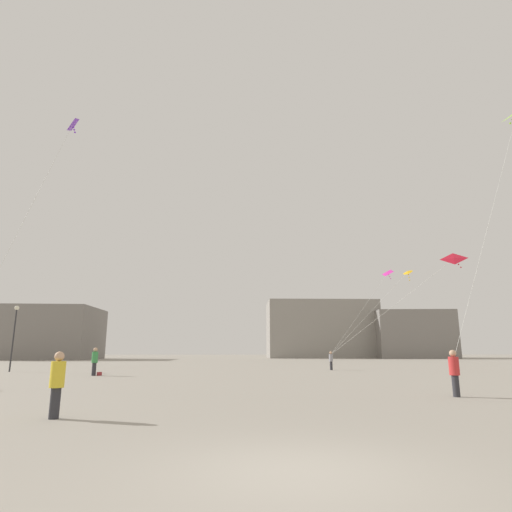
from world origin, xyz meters
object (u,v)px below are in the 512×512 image
(kite_crimson_delta, at_px, (451,261))
(kite_magenta_delta, at_px, (386,275))
(building_right_hall, at_px, (407,335))
(person_in_grey, at_px, (331,360))
(kite_violet_delta, at_px, (70,130))
(person_in_red, at_px, (454,371))
(lamppost_west, at_px, (15,327))
(kite_amber_diamond, at_px, (406,274))
(person_in_yellow, at_px, (57,381))
(handbag_beside_flyer, at_px, (99,374))
(building_left_hall, at_px, (42,333))
(person_in_green, at_px, (95,360))
(building_centre_hall, at_px, (320,330))

(kite_crimson_delta, bearing_deg, kite_magenta_delta, 92.77)
(kite_crimson_delta, height_order, building_right_hall, building_right_hall)
(building_right_hall, bearing_deg, person_in_grey, -117.50)
(kite_violet_delta, bearing_deg, person_in_grey, 41.22)
(person_in_red, height_order, kite_crimson_delta, kite_crimson_delta)
(lamppost_west, bearing_deg, person_in_red, -36.44)
(building_right_hall, bearing_deg, kite_amber_diamond, -111.13)
(person_in_yellow, distance_m, kite_crimson_delta, 27.96)
(building_right_hall, height_order, handbag_beside_flyer, building_right_hall)
(kite_crimson_delta, distance_m, kite_amber_diamond, 5.04)
(kite_magenta_delta, height_order, building_right_hall, kite_magenta_delta)
(kite_magenta_delta, distance_m, building_left_hall, 64.39)
(kite_magenta_delta, relative_size, kite_violet_delta, 0.63)
(kite_violet_delta, relative_size, building_left_hall, 0.68)
(person_in_green, height_order, lamppost_west, lamppost_west)
(person_in_green, xyz_separation_m, kite_magenta_delta, (24.59, 11.52, 8.08))
(person_in_grey, relative_size, kite_violet_delta, 0.12)
(kite_magenta_delta, bearing_deg, building_centre_hall, 86.66)
(person_in_red, distance_m, building_left_hall, 78.42)
(person_in_yellow, relative_size, person_in_red, 0.98)
(building_centre_hall, bearing_deg, person_in_yellow, -105.25)
(kite_amber_diamond, relative_size, building_left_hall, 0.36)
(kite_crimson_delta, bearing_deg, person_in_yellow, -137.87)
(kite_magenta_delta, distance_m, building_centre_hall, 52.77)
(building_centre_hall, height_order, lamppost_west, building_centre_hall)
(person_in_grey, distance_m, building_left_hall, 61.84)
(person_in_red, distance_m, person_in_grey, 21.49)
(building_right_hall, distance_m, handbag_beside_flyer, 76.09)
(building_left_hall, bearing_deg, handbag_beside_flyer, -62.18)
(person_in_grey, bearing_deg, building_right_hall, -32.55)
(kite_violet_delta, xyz_separation_m, building_centre_hall, (27.50, 72.04, -7.77))
(lamppost_west, bearing_deg, person_in_green, -33.11)
(building_left_hall, relative_size, handbag_beside_flyer, 61.01)
(person_in_red, bearing_deg, kite_crimson_delta, -149.72)
(person_in_green, distance_m, person_in_yellow, 19.30)
(kite_magenta_delta, distance_m, kite_amber_diamond, 7.30)
(kite_violet_delta, distance_m, building_left_hall, 64.95)
(person_in_grey, distance_m, kite_magenta_delta, 11.39)
(person_in_red, distance_m, kite_magenta_delta, 27.57)
(person_in_grey, relative_size, building_centre_hall, 0.07)
(building_left_hall, distance_m, building_right_hall, 72.75)
(handbag_beside_flyer, bearing_deg, building_right_hall, 53.37)
(kite_crimson_delta, relative_size, handbag_beside_flyer, 27.23)
(person_in_green, height_order, kite_amber_diamond, kite_amber_diamond)
(building_centre_hall, bearing_deg, person_in_red, -97.11)
(building_left_hall, bearing_deg, building_right_hall, 8.21)
(person_in_red, xyz_separation_m, handbag_beside_flyer, (-17.58, 14.06, -0.82))
(person_in_green, bearing_deg, person_in_red, -27.93)
(building_left_hall, distance_m, building_centre_hall, 55.67)
(building_right_hall, bearing_deg, handbag_beside_flyer, -126.63)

